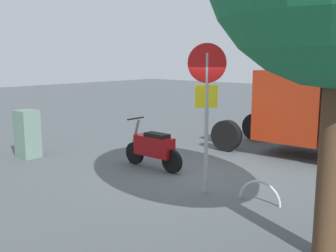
{
  "coord_description": "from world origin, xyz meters",
  "views": [
    {
      "loc": [
        -5.3,
        7.2,
        2.68
      ],
      "look_at": [
        1.31,
        -0.37,
        0.94
      ],
      "focal_mm": 42.33,
      "sensor_mm": 36.0,
      "label": 1
    }
  ],
  "objects_px": {
    "utility_cabinet": "(28,134)",
    "bike_rack_hoop": "(259,202)",
    "stop_sign": "(207,95)",
    "motorcycle": "(154,148)"
  },
  "relations": [
    {
      "from": "stop_sign",
      "to": "bike_rack_hoop",
      "type": "height_order",
      "value": "stop_sign"
    },
    {
      "from": "utility_cabinet",
      "to": "bike_rack_hoop",
      "type": "bearing_deg",
      "value": -170.61
    },
    {
      "from": "stop_sign",
      "to": "utility_cabinet",
      "type": "relative_size",
      "value": 2.29
    },
    {
      "from": "stop_sign",
      "to": "motorcycle",
      "type": "bearing_deg",
      "value": -16.38
    },
    {
      "from": "stop_sign",
      "to": "utility_cabinet",
      "type": "xyz_separation_m",
      "value": [
        5.3,
        0.86,
        -1.32
      ]
    },
    {
      "from": "stop_sign",
      "to": "utility_cabinet",
      "type": "bearing_deg",
      "value": 9.18
    },
    {
      "from": "motorcycle",
      "to": "stop_sign",
      "type": "height_order",
      "value": "stop_sign"
    },
    {
      "from": "utility_cabinet",
      "to": "bike_rack_hoop",
      "type": "relative_size",
      "value": 1.52
    },
    {
      "from": "motorcycle",
      "to": "stop_sign",
      "type": "distance_m",
      "value": 2.51
    },
    {
      "from": "bike_rack_hoop",
      "to": "utility_cabinet",
      "type": "bearing_deg",
      "value": 9.39
    }
  ]
}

